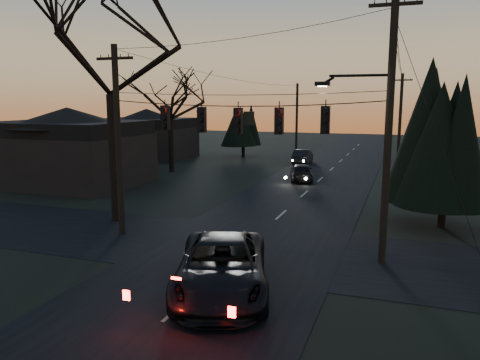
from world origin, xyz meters
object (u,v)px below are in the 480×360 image
(utility_pole_far_r, at_px, (397,166))
(suv_near, at_px, (222,267))
(bare_tree_left, at_px, (108,40))
(evergreen_right, at_px, (447,141))
(sedan_oncoming_b, at_px, (303,157))
(utility_pole_right, at_px, (381,263))
(sedan_oncoming_a, at_px, (301,172))
(utility_pole_left, at_px, (122,234))
(utility_pole_far_l, at_px, (296,153))

(utility_pole_far_r, relative_size, suv_near, 1.38)
(bare_tree_left, distance_m, evergreen_right, 16.90)
(suv_near, bearing_deg, sedan_oncoming_b, 78.78)
(utility_pole_right, relative_size, suv_near, 1.63)
(sedan_oncoming_a, bearing_deg, utility_pole_left, 59.86)
(suv_near, distance_m, sedan_oncoming_b, 31.43)
(utility_pole_right, relative_size, utility_pole_far_l, 1.25)
(evergreen_right, bearing_deg, utility_pole_right, -111.46)
(utility_pole_far_r, relative_size, sedan_oncoming_a, 2.11)
(evergreen_right, relative_size, sedan_oncoming_a, 1.80)
(utility_pole_far_l, xyz_separation_m, evergreen_right, (13.97, -29.73, 4.21))
(utility_pole_right, relative_size, bare_tree_left, 0.78)
(utility_pole_far_l, height_order, evergreen_right, evergreen_right)
(utility_pole_right, relative_size, sedan_oncoming_a, 2.48)
(utility_pole_far_r, bearing_deg, evergreen_right, -83.53)
(utility_pole_left, height_order, evergreen_right, evergreen_right)
(evergreen_right, height_order, suv_near, evergreen_right)
(utility_pole_far_l, bearing_deg, suv_near, -80.50)
(utility_pole_far_r, distance_m, bare_tree_left, 30.49)
(evergreen_right, relative_size, sedan_oncoming_b, 1.72)
(evergreen_right, bearing_deg, sedan_oncoming_b, 118.83)
(utility_pole_right, bearing_deg, sedan_oncoming_a, 111.77)
(bare_tree_left, bearing_deg, suv_near, -37.95)
(utility_pole_far_l, height_order, bare_tree_left, bare_tree_left)
(utility_pole_left, height_order, sedan_oncoming_b, utility_pole_left)
(utility_pole_left, bearing_deg, utility_pole_far_r, 67.67)
(utility_pole_right, bearing_deg, suv_near, -135.53)
(utility_pole_far_l, bearing_deg, utility_pole_far_r, -34.82)
(evergreen_right, bearing_deg, bare_tree_left, -164.74)
(utility_pole_far_l, xyz_separation_m, suv_near, (6.80, -40.61, 0.85))
(utility_pole_right, distance_m, evergreen_right, 7.94)
(bare_tree_left, bearing_deg, utility_pole_left, -49.91)
(utility_pole_right, bearing_deg, evergreen_right, 68.54)
(utility_pole_far_l, distance_m, suv_near, 41.19)
(bare_tree_left, bearing_deg, utility_pole_far_r, 63.11)
(bare_tree_left, relative_size, sedan_oncoming_b, 3.04)
(suv_near, bearing_deg, utility_pole_left, 127.30)
(utility_pole_left, xyz_separation_m, suv_near, (6.80, -4.61, 0.85))
(utility_pole_right, distance_m, suv_near, 6.64)
(utility_pole_left, relative_size, sedan_oncoming_b, 2.02)
(evergreen_right, bearing_deg, utility_pole_far_r, 96.47)
(suv_near, bearing_deg, evergreen_right, 38.11)
(suv_near, height_order, sedan_oncoming_b, suv_near)
(bare_tree_left, height_order, suv_near, bare_tree_left)
(evergreen_right, xyz_separation_m, suv_near, (-7.17, -10.89, -3.35))
(utility_pole_far_l, relative_size, suv_near, 1.30)
(utility_pole_right, bearing_deg, bare_tree_left, 171.37)
(utility_pole_far_r, relative_size, bare_tree_left, 0.66)
(utility_pole_far_r, height_order, evergreen_right, evergreen_right)
(bare_tree_left, bearing_deg, sedan_oncoming_b, 79.65)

